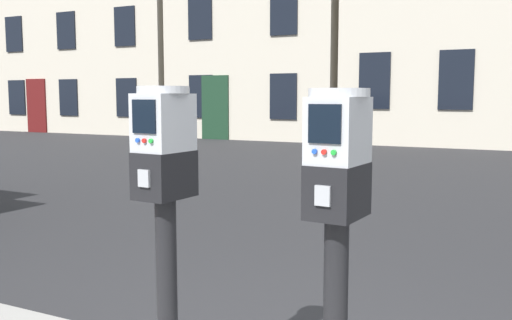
# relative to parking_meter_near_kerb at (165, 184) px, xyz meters

# --- Properties ---
(parking_meter_near_kerb) EXTENTS (0.23, 0.26, 1.31)m
(parking_meter_near_kerb) POSITION_rel_parking_meter_near_kerb_xyz_m (0.00, 0.00, 0.00)
(parking_meter_near_kerb) COLOR black
(parking_meter_near_kerb) RESTS_ON sidewalk_slab
(parking_meter_twin_adjacent) EXTENTS (0.23, 0.26, 1.29)m
(parking_meter_twin_adjacent) POSITION_rel_parking_meter_near_kerb_xyz_m (0.75, -0.00, -0.01)
(parking_meter_twin_adjacent) COLOR black
(parking_meter_twin_adjacent) RESTS_ON sidewalk_slab
(townhouse_cream_stone) EXTENTS (8.40, 6.27, 10.01)m
(townhouse_cream_stone) POSITION_rel_parking_meter_near_kerb_xyz_m (-14.69, 17.18, 3.97)
(townhouse_cream_stone) COLOR beige
(townhouse_cream_stone) RESTS_ON ground_plane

